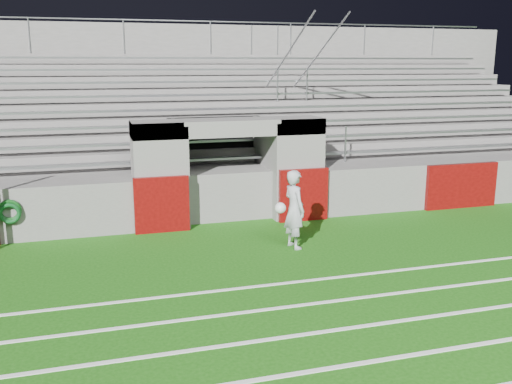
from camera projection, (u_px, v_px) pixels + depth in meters
name	position (u px, v px, depth m)	size (l,w,h in m)	color
ground	(272.00, 265.00, 11.42)	(90.00, 90.00, 0.00)	#17510D
stadium_structure	(196.00, 141.00, 18.55)	(26.00, 8.48, 5.42)	#64615E
goalkeeper_with_ball	(294.00, 209.00, 12.33)	(0.75, 0.70, 1.73)	#A0A4AA
hose_coil	(10.00, 212.00, 12.57)	(0.51, 0.14, 0.55)	#0D4412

